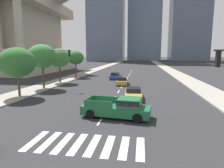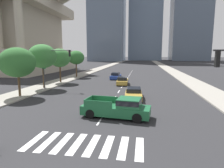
{
  "view_description": "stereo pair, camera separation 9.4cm",
  "coord_description": "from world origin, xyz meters",
  "px_view_note": "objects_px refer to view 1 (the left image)",
  "views": [
    {
      "loc": [
        3.11,
        -4.66,
        5.14
      ],
      "look_at": [
        0.0,
        15.34,
        2.0
      ],
      "focal_mm": 30.55,
      "sensor_mm": 36.0,
      "label": 1
    },
    {
      "loc": [
        3.2,
        -4.64,
        5.14
      ],
      "look_at": [
        0.0,
        15.34,
        2.0
      ],
      "focal_mm": 30.55,
      "sensor_mm": 36.0,
      "label": 2
    }
  ],
  "objects_px": {
    "sedan_blue_2": "(115,76)",
    "street_tree_second": "(42,56)",
    "pickup_truck": "(119,108)",
    "sedan_gold_0": "(133,93)",
    "street_tree_fourth": "(76,58)",
    "traffic_signal_far": "(53,61)",
    "street_tree_third": "(59,58)",
    "sedan_gold_1": "(122,81)",
    "street_tree_nearest": "(17,62)"
  },
  "relations": [
    {
      "from": "street_tree_second",
      "to": "street_tree_third",
      "type": "xyz_separation_m",
      "value": [
        0.0,
        5.96,
        -0.34
      ]
    },
    {
      "from": "sedan_gold_0",
      "to": "street_tree_third",
      "type": "distance_m",
      "value": 17.61
    },
    {
      "from": "street_tree_fourth",
      "to": "traffic_signal_far",
      "type": "bearing_deg",
      "value": -82.5
    },
    {
      "from": "street_tree_nearest",
      "to": "pickup_truck",
      "type": "bearing_deg",
      "value": -23.87
    },
    {
      "from": "sedan_gold_1",
      "to": "street_tree_fourth",
      "type": "distance_m",
      "value": 14.87
    },
    {
      "from": "sedan_gold_0",
      "to": "street_tree_nearest",
      "type": "relative_size",
      "value": 0.84
    },
    {
      "from": "sedan_blue_2",
      "to": "street_tree_fourth",
      "type": "xyz_separation_m",
      "value": [
        -9.19,
        1.61,
        3.83
      ]
    },
    {
      "from": "sedan_gold_0",
      "to": "sedan_gold_1",
      "type": "height_order",
      "value": "sedan_gold_1"
    },
    {
      "from": "sedan_gold_1",
      "to": "sedan_blue_2",
      "type": "bearing_deg",
      "value": 14.29
    },
    {
      "from": "sedan_gold_1",
      "to": "street_tree_fourth",
      "type": "height_order",
      "value": "street_tree_fourth"
    },
    {
      "from": "pickup_truck",
      "to": "sedan_gold_0",
      "type": "bearing_deg",
      "value": 90.07
    },
    {
      "from": "pickup_truck",
      "to": "traffic_signal_far",
      "type": "height_order",
      "value": "traffic_signal_far"
    },
    {
      "from": "pickup_truck",
      "to": "street_tree_third",
      "type": "bearing_deg",
      "value": 133.08
    },
    {
      "from": "street_tree_second",
      "to": "sedan_gold_1",
      "type": "bearing_deg",
      "value": 27.07
    },
    {
      "from": "street_tree_fourth",
      "to": "street_tree_third",
      "type": "bearing_deg",
      "value": -90.0
    },
    {
      "from": "street_tree_second",
      "to": "sedan_blue_2",
      "type": "bearing_deg",
      "value": 54.68
    },
    {
      "from": "street_tree_third",
      "to": "traffic_signal_far",
      "type": "bearing_deg",
      "value": -72.97
    },
    {
      "from": "sedan_gold_1",
      "to": "street_tree_second",
      "type": "xyz_separation_m",
      "value": [
        -11.38,
        -5.81,
        4.27
      ]
    },
    {
      "from": "sedan_gold_1",
      "to": "street_tree_nearest",
      "type": "bearing_deg",
      "value": 133.02
    },
    {
      "from": "pickup_truck",
      "to": "sedan_gold_1",
      "type": "distance_m",
      "value": 17.44
    },
    {
      "from": "traffic_signal_far",
      "to": "street_tree_fourth",
      "type": "relative_size",
      "value": 1.02
    },
    {
      "from": "pickup_truck",
      "to": "street_tree_fourth",
      "type": "bearing_deg",
      "value": 122.98
    },
    {
      "from": "pickup_truck",
      "to": "traffic_signal_far",
      "type": "relative_size",
      "value": 0.96
    },
    {
      "from": "sedan_blue_2",
      "to": "street_tree_nearest",
      "type": "xyz_separation_m",
      "value": [
        -9.19,
        -18.82,
        3.58
      ]
    },
    {
      "from": "traffic_signal_far",
      "to": "street_tree_third",
      "type": "xyz_separation_m",
      "value": [
        -1.99,
        6.5,
        0.28
      ]
    },
    {
      "from": "sedan_gold_0",
      "to": "sedan_blue_2",
      "type": "height_order",
      "value": "sedan_blue_2"
    },
    {
      "from": "sedan_blue_2",
      "to": "street_tree_nearest",
      "type": "height_order",
      "value": "street_tree_nearest"
    },
    {
      "from": "street_tree_nearest",
      "to": "street_tree_third",
      "type": "bearing_deg",
      "value": 90.0
    },
    {
      "from": "sedan_blue_2",
      "to": "street_tree_second",
      "type": "bearing_deg",
      "value": 147.81
    },
    {
      "from": "traffic_signal_far",
      "to": "street_tree_fourth",
      "type": "height_order",
      "value": "traffic_signal_far"
    },
    {
      "from": "sedan_blue_2",
      "to": "street_tree_third",
      "type": "bearing_deg",
      "value": 130.49
    },
    {
      "from": "pickup_truck",
      "to": "street_tree_third",
      "type": "xyz_separation_m",
      "value": [
        -12.91,
        17.52,
        3.73
      ]
    },
    {
      "from": "sedan_gold_0",
      "to": "street_tree_nearest",
      "type": "distance_m",
      "value": 14.31
    },
    {
      "from": "pickup_truck",
      "to": "street_tree_nearest",
      "type": "bearing_deg",
      "value": 162.82
    },
    {
      "from": "street_tree_third",
      "to": "street_tree_fourth",
      "type": "bearing_deg",
      "value": 90.0
    },
    {
      "from": "sedan_gold_0",
      "to": "traffic_signal_far",
      "type": "distance_m",
      "value": 12.89
    },
    {
      "from": "pickup_truck",
      "to": "sedan_gold_1",
      "type": "xyz_separation_m",
      "value": [
        -1.54,
        17.37,
        -0.2
      ]
    },
    {
      "from": "sedan_blue_2",
      "to": "street_tree_third",
      "type": "height_order",
      "value": "street_tree_third"
    },
    {
      "from": "pickup_truck",
      "to": "street_tree_fourth",
      "type": "relative_size",
      "value": 0.99
    },
    {
      "from": "sedan_gold_0",
      "to": "street_tree_fourth",
      "type": "relative_size",
      "value": 0.83
    },
    {
      "from": "traffic_signal_far",
      "to": "street_tree_fourth",
      "type": "xyz_separation_m",
      "value": [
        -1.99,
        15.12,
        0.19
      ]
    },
    {
      "from": "pickup_truck",
      "to": "street_tree_second",
      "type": "bearing_deg",
      "value": 144.85
    },
    {
      "from": "street_tree_third",
      "to": "street_tree_fourth",
      "type": "relative_size",
      "value": 1.03
    },
    {
      "from": "street_tree_nearest",
      "to": "street_tree_third",
      "type": "xyz_separation_m",
      "value": [
        -0.0,
        11.8,
        0.34
      ]
    },
    {
      "from": "sedan_gold_1",
      "to": "street_tree_nearest",
      "type": "xyz_separation_m",
      "value": [
        -11.38,
        -11.66,
        3.59
      ]
    },
    {
      "from": "pickup_truck",
      "to": "sedan_gold_0",
      "type": "xyz_separation_m",
      "value": [
        0.84,
        7.27,
        -0.24
      ]
    },
    {
      "from": "pickup_truck",
      "to": "street_tree_third",
      "type": "relative_size",
      "value": 0.96
    },
    {
      "from": "pickup_truck",
      "to": "street_tree_fourth",
      "type": "height_order",
      "value": "street_tree_fourth"
    },
    {
      "from": "sedan_blue_2",
      "to": "street_tree_fourth",
      "type": "bearing_deg",
      "value": 83.21
    },
    {
      "from": "sedan_blue_2",
      "to": "street_tree_second",
      "type": "relative_size",
      "value": 0.68
    }
  ]
}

